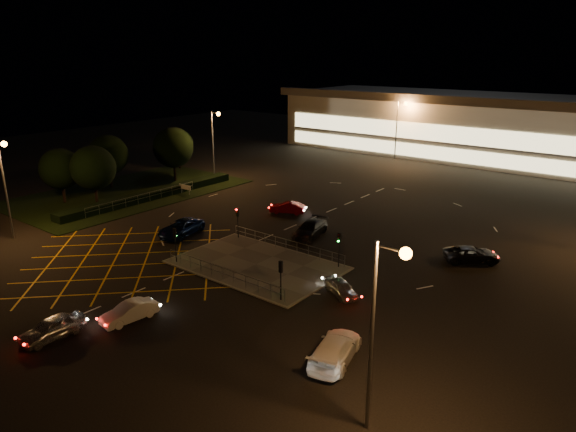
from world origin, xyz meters
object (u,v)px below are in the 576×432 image
Objects in this scene: car_far_dkgrey at (310,229)px; car_right_silver at (341,288)px; signal_sw at (175,238)px; signal_se at (281,272)px; car_left_blue at (181,228)px; car_east_grey at (472,254)px; car_circ_red at (287,208)px; car_approach_white at (335,349)px; car_queue_white at (129,312)px; car_near_silver at (52,328)px; signal_ne at (339,243)px; signal_nw at (238,216)px.

car_far_dkgrey is 1.47× the size of car_right_silver.
signal_sw is 1.00× the size of signal_se.
car_east_grey is at bearing 11.42° from car_left_blue.
car_approach_white is at bearing 18.60° from car_circ_red.
car_left_blue is at bearing 134.82° from car_queue_white.
car_near_silver is 26.48m from car_far_dkgrey.
signal_ne is (12.00, 7.99, 0.00)m from signal_sw.
signal_se is 0.59× the size of car_far_dkgrey.
signal_se is 0.87× the size of car_right_silver.
signal_nw is at bearing 180.00° from signal_ne.
car_approach_white is (7.50, -4.03, -1.59)m from signal_se.
signal_se reaches higher than car_right_silver.
signal_nw is 7.50m from car_far_dkgrey.
car_queue_white is at bearing 4.58° from car_approach_white.
signal_nw is 0.57× the size of car_left_blue.
signal_ne is 0.77× the size of car_circ_red.
car_east_grey is at bearing 61.64° from car_circ_red.
car_far_dkgrey is at bearing 24.44° from car_left_blue.
car_right_silver is (9.51, 12.52, -0.04)m from car_queue_white.
car_left_blue is 1.35× the size of car_circ_red.
signal_nw is at bearing -45.92° from car_approach_white.
car_right_silver is (15.00, 3.70, -1.75)m from signal_sw.
car_approach_white is at bearing 31.41° from car_near_silver.
signal_se is at bearing -180.00° from signal_sw.
signal_ne is at bearing 98.71° from car_east_grey.
car_right_silver is (11.56, 17.02, -0.11)m from car_near_silver.
car_right_silver is 14.07m from car_east_grey.
car_left_blue is at bearing 115.33° from car_right_silver.
signal_se is 0.79× the size of car_queue_white.
signal_sw and signal_ne have the same top height.
car_approach_white reaches higher than car_left_blue.
car_approach_white reaches higher than car_far_dkgrey.
signal_se is 22.38m from car_circ_red.
car_near_silver reaches higher than car_queue_white.
car_queue_white is at bearing 121.91° from signal_sw.
car_queue_white is at bearing -111.18° from signal_ne.
signal_sw is at bearing 0.00° from signal_se.
car_far_dkgrey is at bearing 66.60° from car_east_grey.
car_far_dkgrey reaches higher than car_right_silver.
signal_ne is at bearing 64.46° from car_right_silver.
car_queue_white is (5.49, -16.80, -1.71)m from signal_nw.
car_queue_white is 21.92m from car_far_dkgrey.
car_approach_white is (14.01, 4.78, 0.12)m from car_queue_white.
car_right_silver is at bearing -74.09° from car_approach_white.
car_far_dkgrey is at bearing -111.85° from signal_sw.
car_far_dkgrey is 1.07× the size of car_east_grey.
signal_se is 0.59× the size of car_approach_white.
car_approach_white is at bearing -32.60° from car_left_blue.
car_far_dkgrey is 1.30× the size of car_circ_red.
car_circ_red is at bearing 111.50° from car_queue_white.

